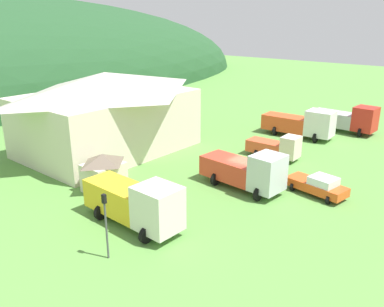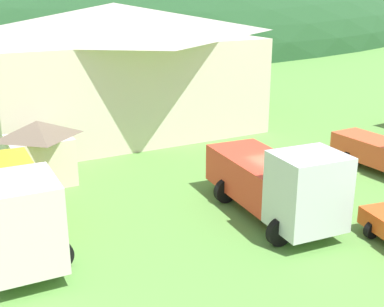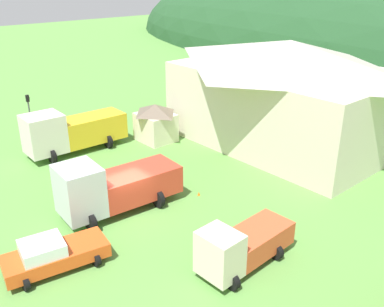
{
  "view_description": "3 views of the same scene",
  "coord_description": "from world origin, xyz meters",
  "px_view_note": "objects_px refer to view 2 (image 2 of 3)",
  "views": [
    {
      "loc": [
        -27.45,
        -16.9,
        13.67
      ],
      "look_at": [
        -0.24,
        5.84,
        1.57
      ],
      "focal_mm": 37.44,
      "sensor_mm": 36.0,
      "label": 1
    },
    {
      "loc": [
        -13.16,
        -16.04,
        9.25
      ],
      "look_at": [
        -1.26,
        6.18,
        1.0
      ],
      "focal_mm": 47.29,
      "sensor_mm": 36.0,
      "label": 2
    },
    {
      "loc": [
        19.02,
        -11.82,
        13.38
      ],
      "look_at": [
        -1.4,
        6.04,
        1.74
      ],
      "focal_mm": 40.13,
      "sensor_mm": 36.0,
      "label": 3
    }
  ],
  "objects_px": {
    "heavy_rig_striped": "(12,206)",
    "tow_truck_silver": "(278,182)",
    "depot_building": "(116,66)",
    "play_shed_cream": "(40,151)",
    "traffic_cone_near_pickup": "(245,174)"
  },
  "relations": [
    {
      "from": "heavy_rig_striped",
      "to": "play_shed_cream",
      "type": "bearing_deg",
      "value": 161.54
    },
    {
      "from": "heavy_rig_striped",
      "to": "depot_building",
      "type": "bearing_deg",
      "value": 148.7
    },
    {
      "from": "tow_truck_silver",
      "to": "traffic_cone_near_pickup",
      "type": "xyz_separation_m",
      "value": [
        1.9,
        5.16,
        -1.68
      ]
    },
    {
      "from": "depot_building",
      "to": "heavy_rig_striped",
      "type": "bearing_deg",
      "value": -122.85
    },
    {
      "from": "play_shed_cream",
      "to": "depot_building",
      "type": "bearing_deg",
      "value": 48.93
    },
    {
      "from": "heavy_rig_striped",
      "to": "tow_truck_silver",
      "type": "bearing_deg",
      "value": 78.12
    },
    {
      "from": "heavy_rig_striped",
      "to": "traffic_cone_near_pickup",
      "type": "relative_size",
      "value": 15.9
    },
    {
      "from": "depot_building",
      "to": "play_shed_cream",
      "type": "relative_size",
      "value": 5.64
    },
    {
      "from": "depot_building",
      "to": "play_shed_cream",
      "type": "xyz_separation_m",
      "value": [
        -7.08,
        -8.13,
        -2.67
      ]
    },
    {
      "from": "depot_building",
      "to": "traffic_cone_near_pickup",
      "type": "bearing_deg",
      "value": -77.97
    },
    {
      "from": "heavy_rig_striped",
      "to": "tow_truck_silver",
      "type": "relative_size",
      "value": 1.07
    },
    {
      "from": "heavy_rig_striped",
      "to": "traffic_cone_near_pickup",
      "type": "height_order",
      "value": "heavy_rig_striped"
    },
    {
      "from": "traffic_cone_near_pickup",
      "to": "tow_truck_silver",
      "type": "bearing_deg",
      "value": -110.17
    },
    {
      "from": "tow_truck_silver",
      "to": "play_shed_cream",
      "type": "bearing_deg",
      "value": -134.75
    },
    {
      "from": "tow_truck_silver",
      "to": "heavy_rig_striped",
      "type": "bearing_deg",
      "value": -99.03
    }
  ]
}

